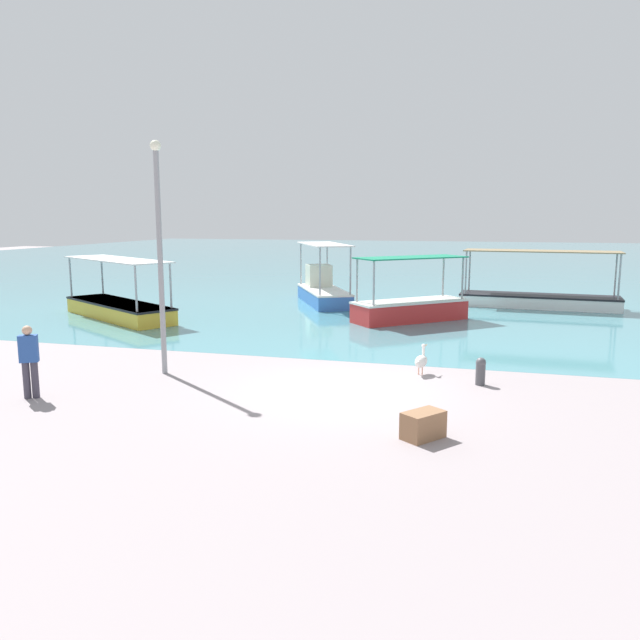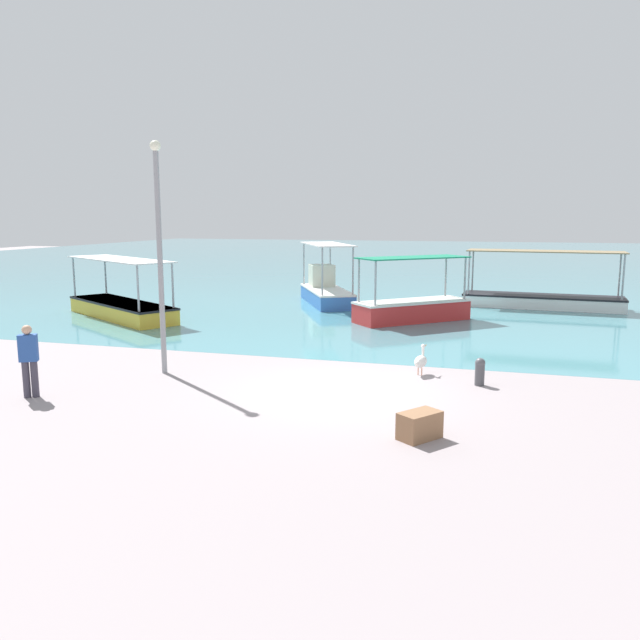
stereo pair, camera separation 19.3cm
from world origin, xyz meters
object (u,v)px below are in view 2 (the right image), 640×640
fishing_boat_center (121,306)px  mooring_bollard (480,371)px  fishing_boat_near_right (412,307)px  lamp_post (159,246)px  fisherman_standing (29,359)px  cargo_crate (420,425)px  fishing_boat_far_left (542,297)px  pelican (421,361)px  fishing_boat_far_right (326,289)px

fishing_boat_center → mooring_bollard: (14.47, -6.69, -0.13)m
fishing_boat_near_right → lamp_post: 11.76m
fishing_boat_near_right → fisherman_standing: bearing=-118.4°
mooring_bollard → fisherman_standing: size_ratio=0.41×
fisherman_standing → cargo_crate: bearing=-2.0°
fishing_boat_center → lamp_post: 10.38m
fishing_boat_far_left → mooring_bollard: (-2.33, -14.42, -0.12)m
pelican → fisherman_standing: 9.55m
fisherman_standing → lamp_post: bearing=57.8°
cargo_crate → fishing_boat_far_right: bearing=110.7°
lamp_post → fisherman_standing: bearing=-122.2°
lamp_post → fisherman_standing: (-1.80, -2.87, -2.46)m
fishing_boat_far_right → mooring_bollard: (7.58, -13.28, -0.30)m
fishing_boat_far_left → fishing_boat_near_right: bearing=-134.7°
pelican → cargo_crate: (0.55, -4.81, -0.12)m
fishing_boat_center → pelican: bearing=-25.1°
pelican → lamp_post: size_ratio=0.13×
fisherman_standing → cargo_crate: size_ratio=2.11×
fishing_boat_far_right → pelican: fishing_boat_far_right is taller
mooring_bollard → fishing_boat_center: bearing=155.2°
mooring_bollard → cargo_crate: mooring_bollard is taller
pelican → fishing_boat_far_left: bearing=74.3°
fishing_boat_far_right → fisherman_standing: bearing=-97.8°
fishing_boat_center → fishing_boat_far_right: fishing_boat_far_right is taller
fishing_boat_far_left → fisherman_standing: size_ratio=4.19×
fishing_boat_far_left → fishing_boat_near_right: fishing_boat_far_left is taller
fishing_boat_far_left → fisherman_standing: fishing_boat_far_left is taller
pelican → mooring_bollard: pelican is taller
cargo_crate → fishing_boat_near_right: bearing=98.2°
pelican → mooring_bollard: 1.65m
fishing_boat_center → lamp_post: (6.35, -7.69, 2.87)m
fishing_boat_far_left → pelican: size_ratio=8.86×
fisherman_standing → cargo_crate: fisherman_standing is taller
cargo_crate → fishing_boat_far_left: bearing=79.9°
fishing_boat_center → lamp_post: lamp_post is taller
fishing_boat_center → fishing_boat_far_right: 9.54m
fishing_boat_far_right → mooring_bollard: 15.29m
mooring_bollard → cargo_crate: size_ratio=0.86×
fishing_boat_near_right → fishing_boat_center: 11.85m
fishing_boat_center → fishing_boat_far_right: (6.90, 6.59, 0.16)m
cargo_crate → mooring_bollard: bearing=76.9°
fishing_boat_far_right → pelican: 14.02m
pelican → cargo_crate: bearing=-83.4°
pelican → mooring_bollard: size_ratio=1.16×
fishing_boat_near_right → fishing_boat_center: bearing=-168.1°
pelican → fisherman_standing: (-8.40, -4.51, 0.53)m
fishing_boat_center → fisherman_standing: bearing=-66.7°
pelican → lamp_post: lamp_post is taller
fishing_boat_center → mooring_bollard: bearing=-24.8°
pelican → cargo_crate: pelican is taller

